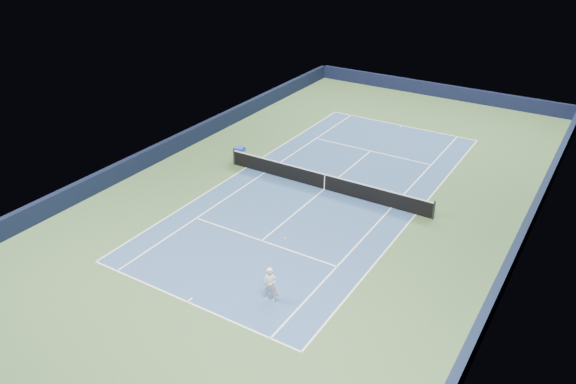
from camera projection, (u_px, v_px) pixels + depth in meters
The scene contains 19 objects.
ground at pixel (324, 189), 32.13m from camera, with size 40.00×40.00×0.00m, color #37562F.
wall_far at pixel (438, 90), 46.79m from camera, with size 22.00×0.35×1.10m, color black.
wall_right at pixel (524, 234), 26.84m from camera, with size 0.35×40.00×1.10m, color #111A33.
wall_left at pixel (180, 142), 36.91m from camera, with size 0.35×40.00×1.10m, color black.
court_surface at pixel (324, 189), 32.13m from camera, with size 10.97×23.77×0.01m, color navy.
baseline_far at pixel (402, 125), 41.07m from camera, with size 10.97×0.08×0.00m, color white.
baseline_near at pixel (187, 302), 23.19m from camera, with size 10.97×0.08×0.00m, color white.
sideline_doubles_right at pixel (416, 214), 29.58m from camera, with size 0.08×23.77×0.00m, color white.
sideline_doubles_left at pixel (246, 168), 34.68m from camera, with size 0.08×23.77×0.00m, color white.
sideline_singles_right at pixel (392, 208), 30.21m from camera, with size 0.08×23.77×0.00m, color white.
sideline_singles_left at pixel (265, 173), 34.04m from camera, with size 0.08×23.77×0.00m, color white.
service_line_far at pixel (371, 151), 36.94m from camera, with size 8.23×0.08×0.00m, color white.
service_line_near at pixel (262, 241), 27.32m from camera, with size 8.23×0.08×0.00m, color white.
center_service_line at pixel (324, 189), 32.13m from camera, with size 0.08×12.80×0.00m, color white.
center_mark_far at pixel (401, 126), 40.96m from camera, with size 0.08×0.30×0.00m, color white.
center_mark_near at pixel (190, 300), 23.30m from camera, with size 0.08×0.30×0.00m, color white.
tennis_net at pixel (325, 181), 31.90m from camera, with size 12.90×0.10×1.07m.
sponsor_cube at pixel (240, 154), 35.32m from camera, with size 0.62×0.56×0.95m.
tennis_player at pixel (270, 284), 22.99m from camera, with size 0.78×1.31×2.52m.
Camera 1 is at (13.22, -25.33, 14.85)m, focal length 35.00 mm.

